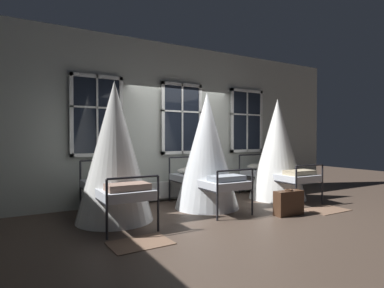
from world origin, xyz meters
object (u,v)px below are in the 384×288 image
Objects in this scene: cot_first at (115,153)px; cot_second at (207,152)px; cot_third at (277,150)px; suitcase_dark at (289,203)px.

cot_first reaches higher than cot_second.
cot_third is 1.80m from suitcase_dark.
cot_second reaches higher than cot_third.
cot_first is at bearing 159.57° from suitcase_dark.
suitcase_dark is (-0.96, -1.23, -0.88)m from cot_third.
cot_third is at bearing -90.01° from cot_first.
cot_second is (1.88, 0.05, -0.03)m from cot_first.
suitcase_dark is at bearing 143.51° from cot_third.
cot_first reaches higher than suitcase_dark.
cot_third reaches higher than suitcase_dark.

